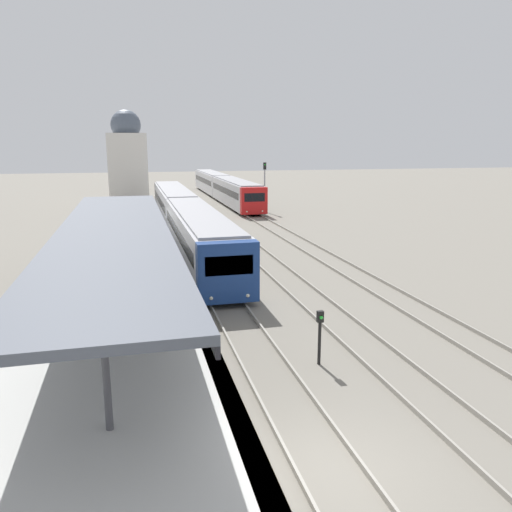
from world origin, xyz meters
The scene contains 11 objects.
ground_plane centered at (0.00, 0.00, 0.00)m, with size 240.00×240.00×0.00m, color slate.
track_platform_line centered at (0.00, 0.00, 0.07)m, with size 1.51×120.00×0.15m.
track_middle_line centered at (3.76, 0.00, 0.07)m, with size 1.51×120.00×0.15m.
station_platform centered at (-4.45, 0.00, 0.43)m, with size 5.97×80.00×0.86m.
platform_canopy centered at (-4.41, 10.75, 3.58)m, with size 4.00×23.61×2.84m.
person_on_platform centered at (-2.50, 9.68, 1.85)m, with size 0.40×0.40×1.66m.
train_near centered at (0.00, 28.09, 1.64)m, with size 2.60×34.49×2.95m.
train_far centered at (7.52, 53.67, 1.63)m, with size 2.56×33.67×2.92m.
signal_post_near centered at (1.70, 4.97, 1.09)m, with size 0.20×0.21×1.76m.
signal_mast_far centered at (9.46, 40.41, 3.14)m, with size 0.28×0.29×4.98m.
distant_domed_building centered at (-3.89, 49.21, 4.91)m, with size 4.20×4.20×10.44m.
Camera 1 is at (-3.76, -8.66, 6.76)m, focal length 35.00 mm.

